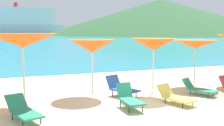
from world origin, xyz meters
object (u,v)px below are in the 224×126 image
umbrella_4 (154,45)px  cruise_ship (26,22)px  lounge_chair_1 (175,96)px  umbrella_5 (195,45)px  umbrella_2 (23,41)px  lounge_chair_2 (121,87)px  lounge_chair_4 (129,98)px  umbrella_3 (92,46)px  lounge_chair_0 (23,110)px  lounge_chair_6 (198,88)px

umbrella_4 → cruise_ship: 199.23m
umbrella_4 → lounge_chair_1: (-0.10, -1.71, -1.69)m
umbrella_5 → umbrella_2: bearing=-174.5°
lounge_chair_2 → lounge_chair_4: (-0.41, -1.61, -0.01)m
umbrella_4 → umbrella_5: (2.58, 0.75, -0.08)m
umbrella_4 → lounge_chair_2: umbrella_4 is taller
umbrella_4 → umbrella_3: bearing=161.2°
umbrella_4 → cruise_ship: cruise_ship is taller
lounge_chair_0 → lounge_chair_1: bearing=-16.5°
umbrella_2 → lounge_chair_6: bearing=-8.4°
lounge_chair_1 → cruise_ship: (13.27, 200.41, 7.78)m
lounge_chair_4 → cruise_ship: 201.04m
umbrella_3 → lounge_chair_4: 2.89m
lounge_chair_4 → cruise_ship: cruise_ship is taller
lounge_chair_1 → lounge_chair_2: bearing=110.3°
umbrella_2 → lounge_chair_1: umbrella_2 is taller
umbrella_5 → lounge_chair_0: umbrella_5 is taller
lounge_chair_1 → umbrella_4: bearing=69.5°
umbrella_4 → lounge_chair_6: size_ratio=1.56×
umbrella_5 → lounge_chair_6: (-1.09, -1.67, -1.60)m
umbrella_5 → lounge_chair_4: size_ratio=1.63×
umbrella_4 → lounge_chair_6: bearing=-31.6°
umbrella_5 → lounge_chair_0: size_ratio=1.26×
lounge_chair_2 → lounge_chair_6: bearing=-39.2°
umbrella_2 → lounge_chair_0: umbrella_2 is taller
lounge_chair_0 → lounge_chair_2: 4.05m
umbrella_4 → lounge_chair_4: (-1.80, -1.63, -1.60)m
umbrella_2 → umbrella_4: 4.91m
lounge_chair_4 → umbrella_3: bearing=103.5°
umbrella_4 → lounge_chair_2: bearing=-179.0°
umbrella_3 → lounge_chair_0: 4.06m
lounge_chair_1 → umbrella_5: bearing=25.6°
lounge_chair_4 → lounge_chair_2: bearing=78.0°
cruise_ship → lounge_chair_6: bearing=-104.1°
umbrella_3 → umbrella_5: 4.85m
umbrella_4 → umbrella_5: 2.69m
lounge_chair_0 → lounge_chair_4: 3.29m
umbrella_3 → umbrella_4: (2.27, -0.77, 0.06)m
cruise_ship → umbrella_4: bearing=-104.5°
umbrella_5 → cruise_ship: size_ratio=0.04×
lounge_chair_0 → cruise_ship: size_ratio=0.03×
umbrella_2 → cruise_ship: size_ratio=0.04×
umbrella_3 → cruise_ship: (15.43, 197.93, 6.16)m
umbrella_4 → lounge_chair_1: size_ratio=1.51×
umbrella_2 → lounge_chair_0: bearing=-96.0°
umbrella_5 → lounge_chair_4: bearing=-151.4°
lounge_chair_2 → lounge_chair_6: lounge_chair_2 is taller
umbrella_5 → lounge_chair_1: 3.98m
umbrella_2 → lounge_chair_2: umbrella_2 is taller
lounge_chair_6 → cruise_ship: (11.68, 199.61, 7.77)m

